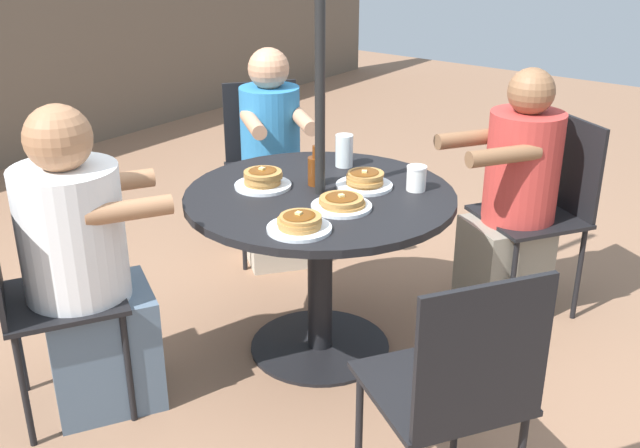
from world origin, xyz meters
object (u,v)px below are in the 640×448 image
(patio_table, at_px, (320,226))
(pancake_plate_b, at_px, (365,181))
(pancake_plate_c, at_px, (263,180))
(patio_chair_east, at_px, (546,202))
(drinking_glass_a, at_px, (344,151))
(patio_chair_south, at_px, (266,156))
(diner_west, at_px, (86,277))
(coffee_cup, at_px, (416,178))
(patio_chair_north, at_px, (456,386))
(pancake_plate_d, at_px, (342,203))
(diner_east, at_px, (513,206))
(patio_chair_west, at_px, (36,287))
(diner_south, at_px, (272,166))
(syrup_bottle, at_px, (316,170))
(pancake_plate_a, at_px, (300,224))

(patio_table, height_order, pancake_plate_b, pancake_plate_b)
(patio_table, bearing_deg, pancake_plate_c, 111.19)
(patio_chair_east, xyz_separation_m, drinking_glass_a, (-0.60, 0.69, 0.26))
(patio_chair_south, height_order, drinking_glass_a, patio_chair_south)
(pancake_plate_c, relative_size, drinking_glass_a, 1.64)
(diner_west, distance_m, coffee_cup, 1.31)
(drinking_glass_a, bearing_deg, patio_chair_north, -131.16)
(patio_chair_south, height_order, pancake_plate_b, patio_chair_south)
(patio_chair_north, height_order, drinking_glass_a, patio_chair_north)
(patio_chair_north, bearing_deg, pancake_plate_b, 80.06)
(drinking_glass_a, bearing_deg, pancake_plate_d, -145.43)
(patio_table, distance_m, diner_east, 0.92)
(diner_east, height_order, patio_chair_south, diner_east)
(pancake_plate_b, distance_m, coffee_cup, 0.21)
(diner_east, distance_m, patio_chair_south, 1.36)
(pancake_plate_b, bearing_deg, coffee_cup, -61.96)
(diner_east, height_order, patio_chair_west, diner_east)
(patio_chair_east, bearing_deg, pancake_plate_d, 99.51)
(diner_west, bearing_deg, patio_chair_west, -90.00)
(patio_chair_east, relative_size, diner_east, 0.79)
(diner_south, relative_size, patio_chair_west, 1.25)
(diner_south, bearing_deg, patio_chair_south, -90.00)
(diner_east, distance_m, drinking_glass_a, 0.80)
(patio_chair_west, distance_m, pancake_plate_d, 1.13)
(syrup_bottle, bearing_deg, diner_south, 53.50)
(patio_chair_south, distance_m, coffee_cup, 1.24)
(patio_table, relative_size, drinking_glass_a, 7.70)
(pancake_plate_a, bearing_deg, pancake_plate_b, 7.27)
(pancake_plate_c, height_order, syrup_bottle, syrup_bottle)
(diner_south, xyz_separation_m, diner_west, (-1.36, -0.28, 0.00))
(patio_table, xyz_separation_m, pancake_plate_d, (-0.08, -0.16, 0.16))
(patio_chair_south, relative_size, pancake_plate_b, 3.94)
(diner_west, height_order, pancake_plate_a, diner_west)
(pancake_plate_b, height_order, coffee_cup, coffee_cup)
(patio_chair_east, bearing_deg, patio_chair_north, 134.90)
(pancake_plate_b, height_order, pancake_plate_d, pancake_plate_b)
(patio_chair_south, xyz_separation_m, pancake_plate_b, (-0.50, -0.97, 0.22))
(diner_east, relative_size, pancake_plate_a, 4.98)
(diner_south, bearing_deg, pancake_plate_d, 91.84)
(diner_east, distance_m, coffee_cup, 0.61)
(patio_chair_west, relative_size, pancake_plate_c, 3.94)
(patio_chair_east, height_order, diner_south, diner_south)
(patio_chair_west, bearing_deg, patio_chair_east, 88.58)
(diner_west, bearing_deg, syrup_bottle, 95.72)
(patio_chair_west, relative_size, pancake_plate_a, 3.94)
(diner_south, height_order, patio_chair_west, diner_south)
(patio_table, xyz_separation_m, diner_south, (0.56, 0.73, -0.04))
(pancake_plate_c, xyz_separation_m, coffee_cup, (0.34, -0.51, 0.02))
(pancake_plate_b, bearing_deg, pancake_plate_a, -172.73)
(patio_table, bearing_deg, patio_chair_east, -32.08)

